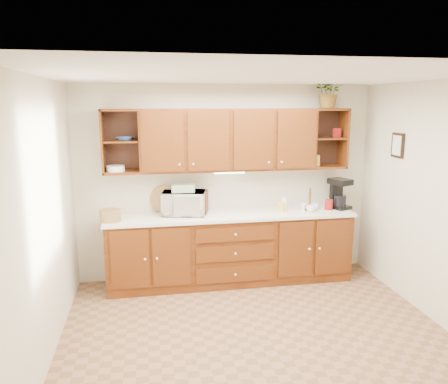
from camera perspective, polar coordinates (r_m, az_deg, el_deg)
name	(u,v)px	position (r m, az deg, el deg)	size (l,w,h in m)	color
floor	(257,336)	(4.76, 4.37, -18.23)	(4.00, 4.00, 0.00)	#8A5C3F
ceiling	(262,76)	(4.14, 4.94, 14.85)	(4.00, 4.00, 0.00)	white
back_wall	(226,182)	(5.93, 0.32, 1.27)	(4.00, 4.00, 0.00)	beige
left_wall	(42,224)	(4.23, -22.63, -3.86)	(3.50, 3.50, 0.00)	beige
right_wall	(443,206)	(5.14, 26.73, -1.59)	(3.50, 3.50, 0.00)	beige
base_cabinets	(230,249)	(5.86, 0.85, -7.46)	(3.20, 0.60, 0.90)	#371606
countertop	(231,215)	(5.72, 0.89, -3.03)	(3.24, 0.64, 0.04)	white
upper_cabinets	(229,140)	(5.70, 0.72, 6.86)	(3.20, 0.33, 0.80)	#371606
undercabinet_light	(229,172)	(5.70, 0.72, 2.57)	(0.40, 0.05, 0.03)	white
framed_picture	(398,145)	(5.78, 21.75, 5.69)	(0.03, 0.24, 0.30)	black
wicker_basket	(110,216)	(5.51, -14.62, -2.99)	(0.26, 0.26, 0.14)	olive
microwave	(184,203)	(5.66, -5.29, -1.43)	(0.55, 0.37, 0.30)	#EFE8CE
towel_stack	(183,188)	(5.62, -5.32, 0.51)	(0.29, 0.21, 0.09)	#E6E26C
wine_bottle	(196,201)	(5.79, -3.71, -1.13)	(0.07, 0.07, 0.30)	black
woven_tray	(164,211)	(5.85, -7.82, -2.49)	(0.37, 0.37, 0.02)	olive
bread_box	(191,202)	(5.74, -4.27, -1.30)	(0.41, 0.26, 0.29)	#371606
mug_tree	(310,207)	(5.98, 11.12, -1.91)	(0.28, 0.28, 0.31)	#371606
canister_red	(329,205)	(6.08, 13.52, -1.60)	(0.11, 0.11, 0.14)	maroon
canister_white	(284,203)	(5.95, 7.88, -1.49)	(0.08, 0.08, 0.17)	white
canister_yellow	(281,207)	(5.85, 7.51, -1.97)	(0.09, 0.09, 0.12)	gold
coffee_maker	(339,194)	(6.18, 14.76, -0.24)	(0.31, 0.35, 0.41)	black
bowl_stack	(125,139)	(5.58, -12.79, 6.79)	(0.19, 0.19, 0.05)	#2A4F9A
plate_stack	(115,168)	(5.63, -13.99, 3.00)	(0.23, 0.23, 0.07)	white
pantry_box_yellow	(316,161)	(6.07, 11.95, 4.04)	(0.08, 0.06, 0.14)	gold
pantry_box_red	(337,133)	(6.11, 14.54, 7.47)	(0.08, 0.07, 0.13)	maroon
potted_plant	(330,92)	(6.02, 13.62, 12.62)	(0.39, 0.33, 0.43)	#999999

